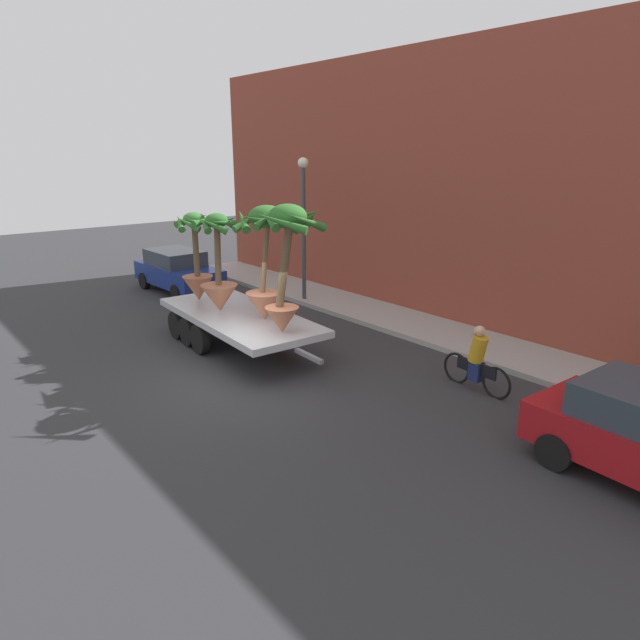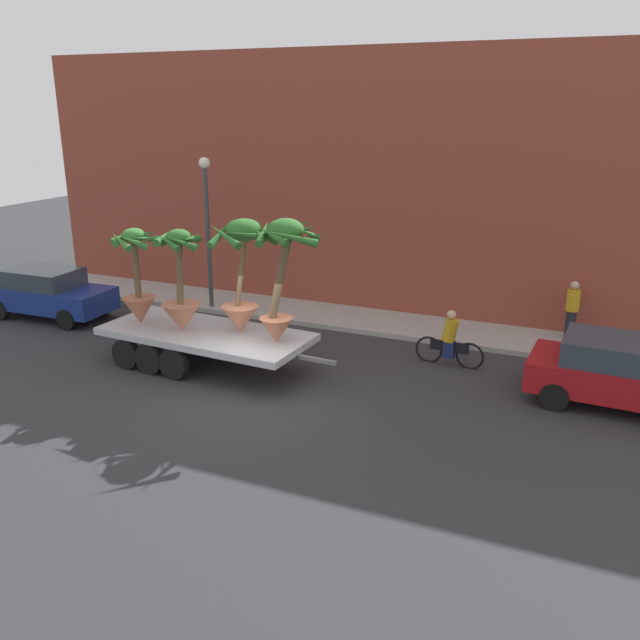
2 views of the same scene
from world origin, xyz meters
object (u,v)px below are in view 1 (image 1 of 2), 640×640
(potted_palm_extra, at_px, (266,261))
(trailing_car, at_px, (178,270))
(potted_palm_front, at_px, (286,259))
(flatbed_trailer, at_px, (235,319))
(potted_palm_rear, at_px, (219,274))
(potted_palm_middle, at_px, (197,262))
(cyclist, at_px, (477,362))
(street_lamp, at_px, (304,211))

(potted_palm_extra, xyz_separation_m, trailing_car, (-7.97, 1.37, -1.70))
(potted_palm_front, relative_size, trailing_car, 0.74)
(flatbed_trailer, xyz_separation_m, potted_palm_extra, (1.28, 0.21, 1.76))
(potted_palm_front, bearing_deg, potted_palm_rear, -176.06)
(potted_palm_middle, bearing_deg, cyclist, 19.65)
(flatbed_trailer, distance_m, trailing_car, 6.87)
(potted_palm_extra, height_order, trailing_car, potted_palm_extra)
(potted_palm_front, height_order, street_lamp, street_lamp)
(potted_palm_extra, relative_size, street_lamp, 0.61)
(street_lamp, bearing_deg, potted_palm_extra, -48.54)
(flatbed_trailer, height_order, trailing_car, trailing_car)
(flatbed_trailer, relative_size, street_lamp, 1.36)
(cyclist, distance_m, street_lamp, 8.88)
(potted_palm_extra, xyz_separation_m, street_lamp, (-3.56, 4.03, 0.71))
(potted_palm_middle, xyz_separation_m, potted_palm_front, (4.19, 0.10, 0.68))
(potted_palm_rear, distance_m, street_lamp, 5.10)
(flatbed_trailer, xyz_separation_m, street_lamp, (-2.29, 4.24, 2.47))
(potted_palm_middle, relative_size, potted_palm_extra, 0.87)
(trailing_car, bearing_deg, potted_palm_rear, -16.09)
(potted_palm_rear, bearing_deg, potted_palm_front, 3.94)
(potted_palm_rear, bearing_deg, trailing_car, 163.91)
(potted_palm_extra, xyz_separation_m, cyclist, (4.77, 2.36, -1.85))
(potted_palm_front, height_order, potted_palm_extra, potted_palm_front)
(potted_palm_rear, bearing_deg, flatbed_trailer, 48.48)
(flatbed_trailer, bearing_deg, trailing_car, 166.70)
(potted_palm_middle, bearing_deg, trailing_car, 160.70)
(potted_palm_rear, relative_size, trailing_car, 0.64)
(potted_palm_extra, height_order, cyclist, potted_palm_extra)
(cyclist, bearing_deg, street_lamp, 168.66)
(potted_palm_extra, height_order, street_lamp, street_lamp)
(potted_palm_front, xyz_separation_m, potted_palm_extra, (-1.26, 0.29, -0.29))
(cyclist, relative_size, street_lamp, 0.38)
(potted_palm_extra, distance_m, street_lamp, 5.43)
(potted_palm_extra, bearing_deg, flatbed_trailer, -170.82)
(potted_palm_front, height_order, trailing_car, potted_palm_front)
(potted_palm_extra, distance_m, trailing_car, 8.26)
(flatbed_trailer, relative_size, potted_palm_extra, 2.23)
(potted_palm_middle, xyz_separation_m, trailing_car, (-5.03, 1.76, -1.31))
(potted_palm_front, xyz_separation_m, trailing_car, (-9.23, 1.67, -1.99))
(potted_palm_front, xyz_separation_m, street_lamp, (-4.82, 4.33, 0.42))
(trailing_car, bearing_deg, flatbed_trailer, -13.30)
(potted_palm_front, relative_size, potted_palm_extra, 1.05)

